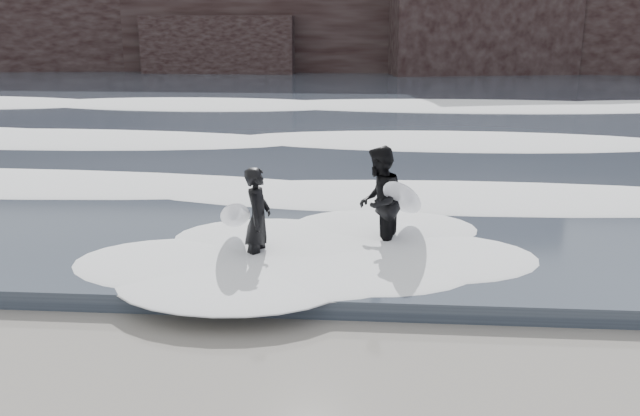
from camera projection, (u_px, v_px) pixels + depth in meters
The scene contains 7 objects.
sea at pixel (327, 97), 35.30m from camera, with size 90.00×52.00×0.30m, color #2D3642.
headland at pixel (343, 0), 50.34m from camera, with size 70.00×9.00×10.00m, color black.
foam_near at pixel (267, 190), 16.02m from camera, with size 60.00×3.20×0.20m, color white.
foam_mid at pixel (299, 137), 22.74m from camera, with size 60.00×4.00×0.24m, color white.
foam_far at pixel (321, 101), 31.38m from camera, with size 60.00×4.80×0.30m, color white.
surfer_left at pixel (254, 219), 12.05m from camera, with size 1.08×1.79×1.79m.
surfer_right at pixel (381, 202), 12.66m from camera, with size 1.39×2.18×2.02m.
Camera 1 is at (2.40, -6.40, 4.30)m, focal length 40.00 mm.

